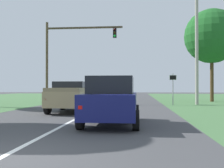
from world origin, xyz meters
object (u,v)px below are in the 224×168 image
(keep_moving_sign, at_px, (173,85))
(red_suv_near, at_px, (112,99))
(utility_pole_right, at_px, (197,52))
(pickup_truck_lead, at_px, (72,96))
(traffic_light, at_px, (66,49))
(oak_tree_right, at_px, (212,36))
(crossing_suv_far, at_px, (73,92))

(keep_moving_sign, bearing_deg, red_suv_near, -108.21)
(utility_pole_right, bearing_deg, pickup_truck_lead, -139.23)
(pickup_truck_lead, distance_m, keep_moving_sign, 9.91)
(keep_moving_sign, bearing_deg, pickup_truck_lead, -134.72)
(pickup_truck_lead, bearing_deg, traffic_light, 106.90)
(keep_moving_sign, xyz_separation_m, oak_tree_right, (4.72, 5.86, 5.10))
(oak_tree_right, relative_size, utility_pole_right, 1.06)
(oak_tree_right, bearing_deg, red_suv_near, -115.82)
(pickup_truck_lead, xyz_separation_m, keep_moving_sign, (6.95, 7.02, 0.74))
(keep_moving_sign, xyz_separation_m, crossing_suv_far, (-9.88, 5.45, -0.74))
(utility_pole_right, bearing_deg, keep_moving_sign, -159.12)
(crossing_suv_far, bearing_deg, pickup_truck_lead, -76.79)
(traffic_light, distance_m, keep_moving_sign, 10.53)
(traffic_light, bearing_deg, keep_moving_sign, -12.36)
(pickup_truck_lead, xyz_separation_m, oak_tree_right, (11.68, 12.89, 5.84))
(keep_moving_sign, relative_size, oak_tree_right, 0.28)
(crossing_suv_far, bearing_deg, utility_pole_right, -21.10)
(oak_tree_right, distance_m, utility_pole_right, 6.11)
(red_suv_near, distance_m, oak_tree_right, 20.86)
(red_suv_near, xyz_separation_m, keep_moving_sign, (4.01, 12.18, 0.69))
(red_suv_near, xyz_separation_m, crossing_suv_far, (-5.88, 17.63, -0.05))
(red_suv_near, height_order, keep_moving_sign, keep_moving_sign)
(red_suv_near, distance_m, keep_moving_sign, 12.84)
(red_suv_near, xyz_separation_m, pickup_truck_lead, (-2.95, 5.15, -0.05))
(oak_tree_right, distance_m, crossing_suv_far, 15.73)
(traffic_light, bearing_deg, utility_pole_right, -6.33)
(oak_tree_right, bearing_deg, traffic_light, -165.53)
(traffic_light, height_order, crossing_suv_far, traffic_light)
(traffic_light, distance_m, crossing_suv_far, 5.31)
(red_suv_near, bearing_deg, crossing_suv_far, 108.44)
(oak_tree_right, xyz_separation_m, utility_pole_right, (-2.58, -5.05, -2.26))
(keep_moving_sign, bearing_deg, oak_tree_right, 51.16)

